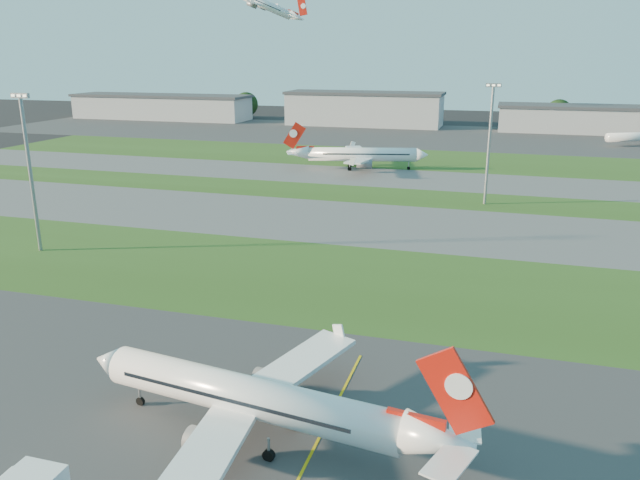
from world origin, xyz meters
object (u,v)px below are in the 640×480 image
at_px(light_mast_west, 29,163).
at_px(mini_jet_near, 640,136).
at_px(airliner_taxiing, 361,155).
at_px(light_mast_centre, 490,136).
at_px(airliner_parked, 252,398).

bearing_deg(light_mast_west, mini_jet_near, 54.19).
xyz_separation_m(airliner_taxiing, mini_jet_near, (85.42, 75.44, -0.87)).
bearing_deg(mini_jet_near, airliner_taxiing, -166.31).
xyz_separation_m(mini_jet_near, light_mast_west, (-119.68, -165.90, 11.53)).
bearing_deg(light_mast_centre, airliner_parked, -99.29).
distance_m(airliner_taxiing, light_mast_west, 97.32).
bearing_deg(mini_jet_near, airliner_parked, -135.41).
relative_size(airliner_taxiing, light_mast_west, 1.45).
height_order(light_mast_west, light_mast_centre, same).
xyz_separation_m(airliner_parked, airliner_taxiing, (-20.18, 129.62, 0.44)).
bearing_deg(light_mast_centre, airliner_taxiing, 136.04).
relative_size(airliner_parked, mini_jet_near, 1.29).
bearing_deg(airliner_parked, airliner_taxiing, 106.69).
distance_m(airliner_parked, airliner_taxiing, 131.18).
distance_m(airliner_taxiing, light_mast_centre, 50.77).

